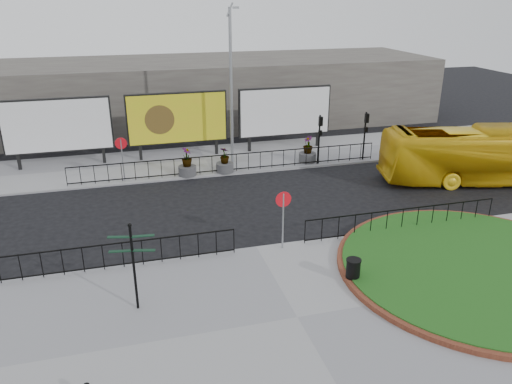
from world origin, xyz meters
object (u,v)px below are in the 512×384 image
object	(u,v)px
bus	(485,155)
planter_a	(187,165)
planter_b	(225,163)
fingerpost_sign	(133,258)
lamp_post	(231,85)
billboard_mid	(177,118)
litter_bin	(353,270)
planter_c	(308,152)

from	to	relation	value
bus	planter_a	world-z (taller)	bus
planter_a	planter_b	bearing A→B (deg)	0.00
fingerpost_sign	planter_b	bearing A→B (deg)	79.86
lamp_post	planter_b	xyz separation A→B (m)	(-0.82, -1.60, -4.20)
fingerpost_sign	billboard_mid	bearing A→B (deg)	91.98
billboard_mid	planter_b	bearing A→B (deg)	-58.52
litter_bin	planter_a	size ratio (longest dim) A/B	0.55
planter_c	billboard_mid	bearing A→B (deg)	157.79
fingerpost_sign	planter_a	distance (m)	13.04
lamp_post	fingerpost_sign	world-z (taller)	lamp_post
planter_c	litter_bin	bearing A→B (deg)	-104.08
billboard_mid	litter_bin	xyz separation A→B (m)	(4.14, -16.47, -2.02)
planter_a	fingerpost_sign	bearing A→B (deg)	-105.26
planter_b	planter_c	world-z (taller)	planter_c
litter_bin	planter_b	size ratio (longest dim) A/B	0.61
lamp_post	planter_a	distance (m)	5.33
lamp_post	planter_c	xyz separation A→B (m)	(4.49, -1.09, -4.12)
lamp_post	planter_c	distance (m)	6.19
litter_bin	planter_c	size ratio (longest dim) A/B	0.56
fingerpost_sign	planter_c	world-z (taller)	fingerpost_sign
billboard_mid	planter_a	bearing A→B (deg)	-90.00
bus	planter_c	distance (m)	9.96
litter_bin	bus	world-z (taller)	bus
lamp_post	bus	size ratio (longest dim) A/B	0.83
fingerpost_sign	litter_bin	world-z (taller)	fingerpost_sign
litter_bin	bus	distance (m)	13.95
lamp_post	planter_a	size ratio (longest dim) A/B	5.69
planter_a	planter_c	xyz separation A→B (m)	(7.50, 0.51, -0.02)
billboard_mid	litter_bin	bearing A→B (deg)	-75.90
fingerpost_sign	planter_b	size ratio (longest dim) A/B	2.10
billboard_mid	planter_c	bearing A→B (deg)	-22.21
fingerpost_sign	planter_a	world-z (taller)	fingerpost_sign
fingerpost_sign	litter_bin	bearing A→B (deg)	11.09
billboard_mid	planter_b	distance (m)	4.63
fingerpost_sign	planter_a	size ratio (longest dim) A/B	1.91
lamp_post	planter_a	bearing A→B (deg)	-151.98
bus	planter_c	size ratio (longest dim) A/B	6.90
planter_c	planter_b	bearing A→B (deg)	-174.52
bus	planter_b	world-z (taller)	bus
lamp_post	litter_bin	size ratio (longest dim) A/B	10.26
billboard_mid	fingerpost_sign	bearing A→B (deg)	-101.98
planter_b	lamp_post	bearing A→B (deg)	62.86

